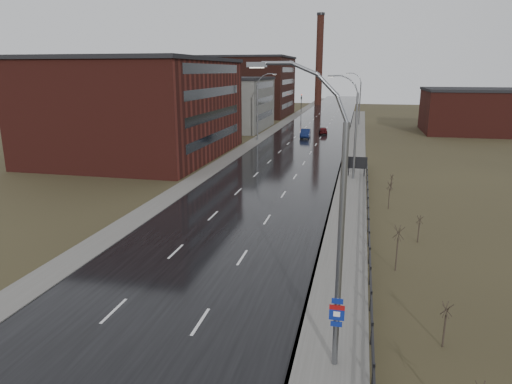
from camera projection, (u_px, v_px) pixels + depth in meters
The scene contains 25 objects.
ground at pixel (114, 367), 18.70m from camera, with size 320.00×320.00×0.00m, color #2D2819.
road at pixel (302, 144), 75.20m from camera, with size 14.00×300.00×0.06m, color black.
sidewalk_right at pixel (351, 181), 49.78m from camera, with size 3.20×180.00×0.18m, color #595651.
curb_right at pixel (337, 180), 50.11m from camera, with size 0.16×180.00×0.18m, color slate.
sidewalk_left at pixel (254, 142), 76.97m from camera, with size 2.40×260.00×0.12m, color #595651.
warehouse_near at pixel (140, 108), 63.88m from camera, with size 22.44×28.56×13.50m.
warehouse_mid at pixel (228, 103), 94.70m from camera, with size 16.32×20.40×10.50m.
warehouse_far at pixel (241, 86), 123.39m from camera, with size 26.52×24.48×15.50m.
building_right at pixel (473, 111), 88.29m from camera, with size 18.36×16.32×8.50m.
smokestack at pixel (319, 60), 157.29m from camera, with size 2.70×2.70×30.70m.
streetlight_main at pixel (332, 227), 17.19m from camera, with size 3.91×0.29×12.11m.
streetlight_right_mid at pixel (353, 127), 49.27m from camera, with size 3.36×0.28×11.35m.
streetlight_left at pixel (259, 107), 77.26m from camera, with size 3.36×0.28×11.35m.
streetlight_right_far at pixel (359, 99), 100.13m from camera, with size 3.36×0.28×11.35m.
guardrail at pixel (369, 226), 33.54m from camera, with size 0.10×53.05×1.10m.
shrub_b at pixel (445, 324), 19.77m from camera, with size 0.50×0.53×2.12m.
shrub_c at pixel (397, 247), 27.30m from camera, with size 0.67×0.71×2.86m.
shrub_d at pixel (419, 228), 31.99m from camera, with size 0.47×0.50×1.97m.
shrub_e at pixel (389, 194), 39.73m from camera, with size 0.59×0.62×2.49m.
shrub_f at pixel (391, 182), 45.91m from camera, with size 0.41×0.43×1.68m.
billboard at pixel (357, 163), 51.46m from camera, with size 2.30×0.17×2.39m.
traffic_light_left at pixel (301, 96), 132.27m from camera, with size 0.58×2.73×5.30m.
traffic_light_right at pixel (358, 97), 128.81m from camera, with size 0.58×2.73×5.30m.
car_near at pixel (305, 134), 82.34m from camera, with size 1.63×4.67×1.54m, color #0B153B.
car_far at pixel (323, 131), 87.33m from camera, with size 1.55×3.86×1.32m, color #460B0E.
Camera 1 is at (9.29, -14.51, 11.75)m, focal length 32.00 mm.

